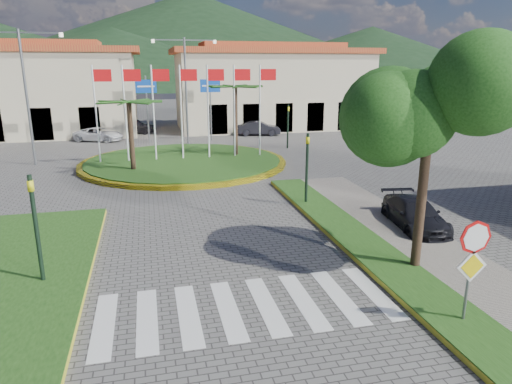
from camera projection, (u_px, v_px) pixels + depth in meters
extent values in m
cube|color=gray|center=(502.00, 317.00, 11.07)|extent=(4.00, 28.00, 0.15)
cube|color=#1D4413|center=(459.00, 322.00, 10.80)|extent=(1.60, 28.00, 0.18)
cube|color=silver|center=(243.00, 307.00, 11.62)|extent=(8.00, 3.00, 0.01)
cylinder|color=yellow|center=(184.00, 162.00, 28.46)|extent=(12.70, 12.70, 0.24)
cylinder|color=#1D4413|center=(184.00, 162.00, 28.45)|extent=(12.00, 12.00, 0.30)
cylinder|color=black|center=(131.00, 139.00, 25.41)|extent=(0.28, 0.28, 4.05)
cylinder|color=black|center=(236.00, 123.00, 29.59)|extent=(0.28, 0.28, 4.68)
cylinder|color=silver|center=(96.00, 117.00, 27.04)|extent=(0.10, 0.10, 6.00)
cube|color=red|center=(102.00, 75.00, 26.52)|extent=(1.00, 0.03, 0.70)
cylinder|color=silver|center=(126.00, 116.00, 27.41)|extent=(0.10, 0.10, 6.00)
cube|color=red|center=(132.00, 75.00, 26.89)|extent=(1.00, 0.03, 0.70)
cylinder|color=silver|center=(154.00, 116.00, 27.79)|extent=(0.10, 0.10, 6.00)
cube|color=red|center=(161.00, 75.00, 27.27)|extent=(1.00, 0.03, 0.70)
cylinder|color=silver|center=(181.00, 115.00, 28.16)|extent=(0.10, 0.10, 6.00)
cube|color=red|center=(189.00, 75.00, 27.64)|extent=(1.00, 0.03, 0.70)
cylinder|color=silver|center=(208.00, 114.00, 28.53)|extent=(0.10, 0.10, 6.00)
cube|color=red|center=(216.00, 75.00, 28.01)|extent=(1.00, 0.03, 0.70)
cylinder|color=silver|center=(234.00, 114.00, 28.90)|extent=(0.10, 0.10, 6.00)
cube|color=red|center=(243.00, 75.00, 28.38)|extent=(1.00, 0.03, 0.70)
cylinder|color=silver|center=(260.00, 113.00, 29.28)|extent=(0.10, 0.10, 6.00)
cube|color=red|center=(268.00, 75.00, 28.76)|extent=(1.00, 0.03, 0.70)
cylinder|color=slate|center=(469.00, 277.00, 10.51)|extent=(0.07, 0.07, 2.50)
cylinder|color=red|center=(476.00, 237.00, 10.20)|extent=(0.80, 0.03, 0.80)
cube|color=yellow|center=(472.00, 266.00, 10.38)|extent=(0.78, 0.03, 0.78)
cylinder|color=black|center=(421.00, 200.00, 13.20)|extent=(0.28, 0.28, 4.40)
ellipsoid|color=#194512|center=(432.00, 94.00, 12.40)|extent=(3.60, 3.60, 3.20)
cylinder|color=black|center=(37.00, 232.00, 12.38)|extent=(0.12, 0.12, 3.20)
imported|color=yellow|center=(32.00, 197.00, 12.11)|extent=(0.15, 0.18, 0.90)
cylinder|color=black|center=(307.00, 170.00, 19.70)|extent=(0.12, 0.12, 3.20)
imported|color=yellow|center=(307.00, 147.00, 19.43)|extent=(0.15, 0.18, 0.90)
cylinder|color=black|center=(288.00, 127.00, 33.60)|extent=(0.12, 0.12, 3.20)
imported|color=yellow|center=(288.00, 113.00, 33.34)|extent=(0.18, 0.15, 0.90)
cylinder|color=slate|center=(147.00, 110.00, 35.78)|extent=(0.12, 0.12, 5.20)
cube|color=#1045B5|center=(146.00, 86.00, 35.24)|extent=(1.60, 0.05, 1.00)
cylinder|color=slate|center=(211.00, 108.00, 36.90)|extent=(0.12, 0.12, 5.20)
cube|color=#1045B5|center=(210.00, 86.00, 36.36)|extent=(1.60, 0.05, 1.00)
cylinder|color=slate|center=(186.00, 92.00, 35.14)|extent=(0.16, 0.16, 8.00)
cube|color=slate|center=(168.00, 40.00, 33.86)|extent=(2.40, 0.08, 0.08)
cube|color=slate|center=(200.00, 40.00, 34.39)|extent=(2.40, 0.08, 0.08)
cylinder|color=slate|center=(27.00, 99.00, 27.28)|extent=(0.16, 0.16, 8.00)
cube|color=slate|center=(41.00, 33.00, 26.53)|extent=(2.40, 0.08, 0.08)
cube|color=beige|center=(4.00, 95.00, 39.42)|extent=(22.00, 9.00, 7.00)
cube|color=beige|center=(271.00, 91.00, 44.79)|extent=(18.00, 9.00, 7.00)
cube|color=#A83420|center=(272.00, 52.00, 43.78)|extent=(19.08, 9.54, 0.50)
cube|color=#A83420|center=(272.00, 46.00, 43.65)|extent=(13.50, 4.95, 0.60)
cone|color=black|center=(192.00, 38.00, 157.15)|extent=(180.00, 180.00, 30.00)
cone|color=black|center=(371.00, 56.00, 147.64)|extent=(120.00, 120.00, 18.00)
cone|color=black|center=(113.00, 58.00, 125.32)|extent=(110.00, 110.00, 16.00)
imported|color=silver|center=(99.00, 134.00, 37.10)|extent=(4.33, 3.22, 1.09)
imported|color=black|center=(133.00, 126.00, 41.35)|extent=(4.29, 2.85, 1.36)
imported|color=black|center=(259.00, 128.00, 40.16)|extent=(3.95, 2.00, 1.24)
imported|color=black|center=(415.00, 214.00, 17.16)|extent=(2.10, 4.03, 1.12)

